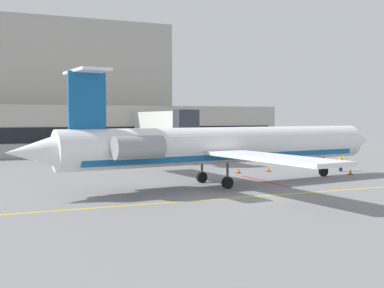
# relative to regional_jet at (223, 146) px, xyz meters

# --- Properties ---
(ground) EXTENTS (120.00, 120.00, 0.11)m
(ground) POSITION_rel_regional_jet_xyz_m (-0.53, -6.78, -3.22)
(ground) COLOR slate
(terminal_building) EXTENTS (67.17, 14.27, 20.30)m
(terminal_building) POSITION_rel_regional_jet_xyz_m (-8.55, 41.01, 4.71)
(terminal_building) COLOR #B7B2A8
(terminal_building) RESTS_ON ground
(jet_bridge_west) EXTENTS (2.40, 19.66, 6.31)m
(jet_bridge_west) POSITION_rel_regional_jet_xyz_m (2.58, 22.65, 1.76)
(jet_bridge_west) COLOR silver
(jet_bridge_west) RESTS_ON ground
(regional_jet) EXTENTS (33.99, 26.33, 8.72)m
(regional_jet) POSITION_rel_regional_jet_xyz_m (0.00, 0.00, 0.00)
(regional_jet) COLOR white
(regional_jet) RESTS_ON ground
(baggage_tug) EXTENTS (3.30, 1.83, 1.89)m
(baggage_tug) POSITION_rel_regional_jet_xyz_m (4.49, 20.32, -2.31)
(baggage_tug) COLOR #1E4CB2
(baggage_tug) RESTS_ON ground
(pushback_tractor) EXTENTS (2.06, 3.11, 2.11)m
(pushback_tractor) POSITION_rel_regional_jet_xyz_m (-4.16, 19.37, -2.22)
(pushback_tractor) COLOR #E5B20C
(pushback_tractor) RESTS_ON ground
(belt_loader) EXTENTS (2.26, 3.02, 1.76)m
(belt_loader) POSITION_rel_regional_jet_xyz_m (18.19, 15.49, -2.36)
(belt_loader) COLOR #19389E
(belt_loader) RESTS_ON ground
(fuel_tank) EXTENTS (7.59, 3.11, 2.85)m
(fuel_tank) POSITION_rel_regional_jet_xyz_m (14.00, 22.33, -1.59)
(fuel_tank) COLOR white
(fuel_tank) RESTS_ON ground
(marshaller) EXTENTS (0.34, 0.83, 1.90)m
(marshaller) POSITION_rel_regional_jet_xyz_m (15.25, 4.03, -2.21)
(marshaller) COLOR #191E33
(marshaller) RESTS_ON ground
(safety_cone_alpha) EXTENTS (0.47, 0.47, 0.55)m
(safety_cone_alpha) POSITION_rel_regional_jet_xyz_m (4.97, 6.67, -2.92)
(safety_cone_alpha) COLOR orange
(safety_cone_alpha) RESTS_ON ground
(safety_cone_bravo) EXTENTS (0.47, 0.47, 0.55)m
(safety_cone_bravo) POSITION_rel_regional_jet_xyz_m (14.24, 1.43, -2.92)
(safety_cone_bravo) COLOR orange
(safety_cone_bravo) RESTS_ON ground
(safety_cone_charlie) EXTENTS (0.47, 0.47, 0.55)m
(safety_cone_charlie) POSITION_rel_regional_jet_xyz_m (8.46, 6.83, -2.92)
(safety_cone_charlie) COLOR orange
(safety_cone_charlie) RESTS_ON ground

